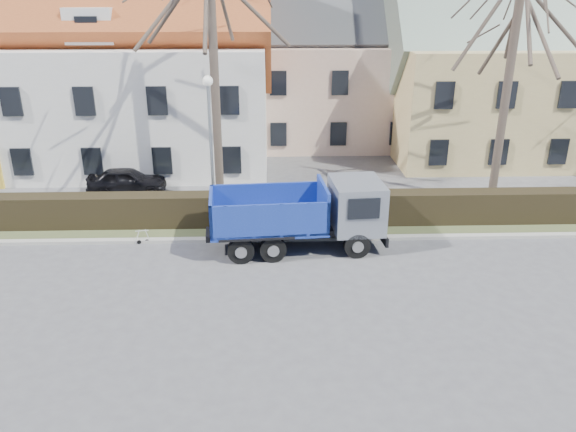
{
  "coord_description": "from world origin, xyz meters",
  "views": [
    {
      "loc": [
        0.23,
        -14.6,
        8.73
      ],
      "look_at": [
        0.79,
        3.07,
        1.6
      ],
      "focal_mm": 35.0,
      "sensor_mm": 36.0,
      "label": 1
    }
  ],
  "objects_px": {
    "dump_truck": "(291,216)",
    "cart_frame": "(137,237)",
    "streetlight": "(211,149)",
    "parked_car_a": "(127,180)"
  },
  "relations": [
    {
      "from": "dump_truck",
      "to": "cart_frame",
      "type": "height_order",
      "value": "dump_truck"
    },
    {
      "from": "dump_truck",
      "to": "streetlight",
      "type": "relative_size",
      "value": 1.11
    },
    {
      "from": "streetlight",
      "to": "parked_car_a",
      "type": "xyz_separation_m",
      "value": [
        -4.28,
        3.14,
        -2.31
      ]
    },
    {
      "from": "dump_truck",
      "to": "streetlight",
      "type": "bearing_deg",
      "value": 129.9
    },
    {
      "from": "dump_truck",
      "to": "cart_frame",
      "type": "xyz_separation_m",
      "value": [
        -5.66,
        0.54,
        -0.98
      ]
    },
    {
      "from": "cart_frame",
      "to": "parked_car_a",
      "type": "relative_size",
      "value": 0.19
    },
    {
      "from": "streetlight",
      "to": "cart_frame",
      "type": "bearing_deg",
      "value": -135.32
    },
    {
      "from": "dump_truck",
      "to": "cart_frame",
      "type": "relative_size",
      "value": 9.67
    },
    {
      "from": "parked_car_a",
      "to": "streetlight",
      "type": "bearing_deg",
      "value": -129.54
    },
    {
      "from": "cart_frame",
      "to": "parked_car_a",
      "type": "height_order",
      "value": "parked_car_a"
    }
  ]
}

